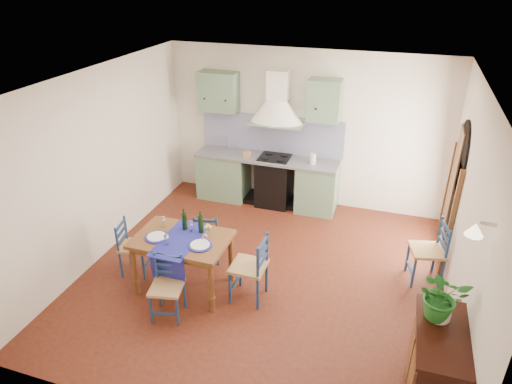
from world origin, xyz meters
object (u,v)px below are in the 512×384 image
sideboard (436,365)px  potted_plant (442,296)px  dining_table (182,244)px  chair_near (167,287)px

sideboard → potted_plant: size_ratio=2.03×
dining_table → chair_near: bearing=-84.9°
chair_near → sideboard: sideboard is taller
chair_near → potted_plant: 3.19m
dining_table → chair_near: 0.63m
chair_near → sideboard: size_ratio=0.80×
chair_near → potted_plant: potted_plant is taller
dining_table → sideboard: (3.20, -0.92, -0.20)m
chair_near → sideboard: bearing=-6.4°
dining_table → sideboard: bearing=-16.0°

